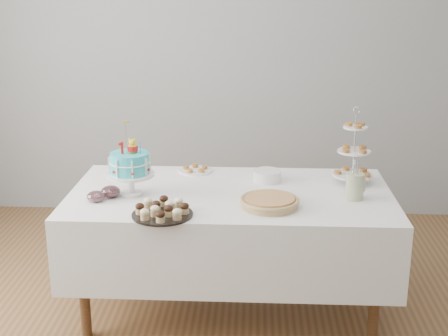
# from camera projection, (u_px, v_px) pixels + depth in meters

# --- Properties ---
(floor) EXTENTS (5.00, 5.00, 0.00)m
(floor) POSITION_uv_depth(u_px,v_px,m) (228.00, 333.00, 3.66)
(floor) COLOR brown
(floor) RESTS_ON ground
(walls) EXTENTS (5.04, 4.04, 2.70)m
(walls) POSITION_uv_depth(u_px,v_px,m) (229.00, 106.00, 3.26)
(walls) COLOR gray
(walls) RESTS_ON floor
(table) EXTENTS (1.92, 1.02, 0.77)m
(table) POSITION_uv_depth(u_px,v_px,m) (231.00, 227.00, 3.79)
(table) COLOR white
(table) RESTS_ON floor
(birthday_cake) EXTENTS (0.28, 0.28, 0.44)m
(birthday_cake) POSITION_uv_depth(u_px,v_px,m) (130.00, 175.00, 3.64)
(birthday_cake) COLOR white
(birthday_cake) RESTS_ON table
(cupcake_tray) EXTENTS (0.33, 0.33, 0.08)m
(cupcake_tray) POSITION_uv_depth(u_px,v_px,m) (162.00, 209.00, 3.34)
(cupcake_tray) COLOR black
(cupcake_tray) RESTS_ON table
(pie) EXTENTS (0.34, 0.34, 0.05)m
(pie) POSITION_uv_depth(u_px,v_px,m) (269.00, 202.00, 3.48)
(pie) COLOR tan
(pie) RESTS_ON table
(tiered_stand) EXTENTS (0.25, 0.25, 0.48)m
(tiered_stand) POSITION_uv_depth(u_px,v_px,m) (354.00, 152.00, 3.83)
(tiered_stand) COLOR silver
(tiered_stand) RESTS_ON table
(plate_stack) EXTENTS (0.18, 0.18, 0.07)m
(plate_stack) POSITION_uv_depth(u_px,v_px,m) (267.00, 176.00, 3.91)
(plate_stack) COLOR white
(plate_stack) RESTS_ON table
(pastry_plate) EXTENTS (0.22, 0.22, 0.03)m
(pastry_plate) POSITION_uv_depth(u_px,v_px,m) (195.00, 169.00, 4.11)
(pastry_plate) COLOR white
(pastry_plate) RESTS_ON table
(jam_bowl_a) EXTENTS (0.11, 0.11, 0.06)m
(jam_bowl_a) POSITION_uv_depth(u_px,v_px,m) (96.00, 197.00, 3.56)
(jam_bowl_a) COLOR silver
(jam_bowl_a) RESTS_ON table
(jam_bowl_b) EXTENTS (0.11, 0.11, 0.07)m
(jam_bowl_b) POSITION_uv_depth(u_px,v_px,m) (111.00, 192.00, 3.63)
(jam_bowl_b) COLOR silver
(jam_bowl_b) RESTS_ON table
(utensil_pitcher) EXTENTS (0.11, 0.10, 0.23)m
(utensil_pitcher) POSITION_uv_depth(u_px,v_px,m) (355.00, 185.00, 3.58)
(utensil_pitcher) COLOR beige
(utensil_pitcher) RESTS_ON table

